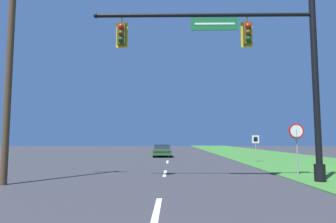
{
  "coord_description": "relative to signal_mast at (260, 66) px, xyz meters",
  "views": [
    {
      "loc": [
        0.38,
        -1.61,
        1.74
      ],
      "look_at": [
        0.0,
        25.22,
        4.27
      ],
      "focal_mm": 32.0,
      "sensor_mm": 36.0,
      "label": 1
    }
  ],
  "objects": [
    {
      "name": "route_sign_post",
      "position": [
        2.79,
        11.05,
        -3.31
      ],
      "size": [
        0.55,
        0.06,
        2.03
      ],
      "color": "gray",
      "rests_on": "grass_verge_right"
    },
    {
      "name": "grass_verge_right",
      "position": [
        6.42,
        19.16,
        -4.82
      ],
      "size": [
        10.0,
        110.0,
        0.04
      ],
      "color": "#38752D",
      "rests_on": "ground"
    },
    {
      "name": "signal_mast",
      "position": [
        0.0,
        0.0,
        0.0
      ],
      "size": [
        9.64,
        0.47,
        7.92
      ],
      "color": "black",
      "rests_on": "grass_verge_right"
    },
    {
      "name": "road_center_line",
      "position": [
        -4.08,
        11.16,
        -4.84
      ],
      "size": [
        0.16,
        34.8,
        0.01
      ],
      "color": "silver",
      "rests_on": "ground"
    },
    {
      "name": "stop_sign",
      "position": [
        2.5,
        2.59,
        -2.98
      ],
      "size": [
        0.76,
        0.07,
        2.5
      ],
      "color": "gray",
      "rests_on": "grass_verge_right"
    },
    {
      "name": "utility_pole_near",
      "position": [
        -10.22,
        -0.81,
        0.73
      ],
      "size": [
        1.8,
        0.26,
        10.81
      ],
      "color": "#4C3823",
      "rests_on": "ground"
    },
    {
      "name": "car_ahead",
      "position": [
        -4.76,
        18.68,
        -4.24
      ],
      "size": [
        2.0,
        4.63,
        1.19
      ],
      "color": "black",
      "rests_on": "ground"
    }
  ]
}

